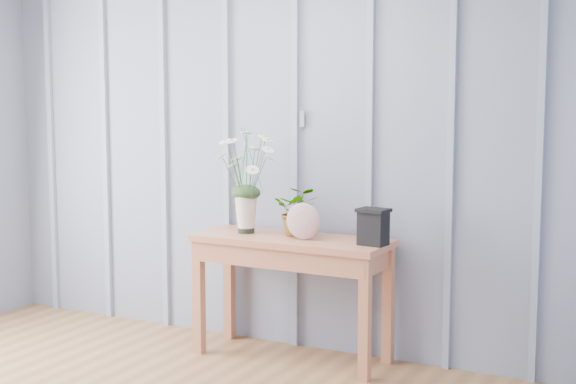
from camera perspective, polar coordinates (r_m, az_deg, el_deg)
The scene contains 6 objects.
room_shell at distance 4.51m, azimuth -10.26°, elevation 10.91°, with size 4.00×4.50×2.50m.
sideboard at distance 5.33m, azimuth 0.25°, elevation -4.15°, with size 1.20×0.45×0.75m.
daisy_vase at distance 5.41m, azimuth -2.74°, elevation 1.60°, with size 0.46×0.35×0.65m.
spider_plant at distance 5.35m, azimuth 0.65°, elevation -1.22°, with size 0.27×0.24×0.30m, color #1E3A1A.
felt_disc_vessel at distance 5.21m, azimuth 1.01°, elevation -1.91°, with size 0.22×0.06×0.22m, color #833F50.
carved_box at distance 5.06m, azimuth 5.54°, elevation -2.23°, with size 0.19×0.15×0.21m.
Camera 1 is at (2.75, -2.65, 1.70)m, focal length 55.00 mm.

